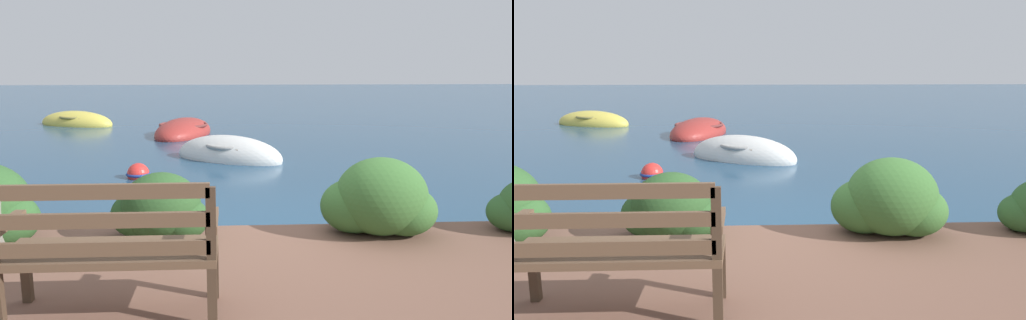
% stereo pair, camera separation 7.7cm
% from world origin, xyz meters
% --- Properties ---
extents(ground_plane, '(80.00, 80.00, 0.00)m').
position_xyz_m(ground_plane, '(0.00, 0.00, 0.00)').
color(ground_plane, navy).
extents(park_bench, '(1.35, 0.48, 0.93)m').
position_xyz_m(park_bench, '(-1.08, -1.83, 0.70)').
color(park_bench, '#433123').
rests_on(park_bench, patio_terrace).
extents(hedge_clump_left, '(0.92, 0.67, 0.63)m').
position_xyz_m(hedge_clump_left, '(-0.98, -0.34, 0.49)').
color(hedge_clump_left, '#284C23').
rests_on(hedge_clump_left, patio_terrace).
extents(hedge_clump_centre, '(1.09, 0.79, 0.74)m').
position_xyz_m(hedge_clump_centre, '(1.10, -0.31, 0.54)').
color(hedge_clump_centre, '#38662D').
rests_on(hedge_clump_centre, patio_terrace).
extents(rowboat_nearest, '(2.41, 1.93, 0.82)m').
position_xyz_m(rowboat_nearest, '(-0.34, 4.70, 0.07)').
color(rowboat_nearest, silver).
rests_on(rowboat_nearest, ground_plane).
extents(rowboat_mid, '(1.83, 2.84, 0.76)m').
position_xyz_m(rowboat_mid, '(-1.53, 8.20, 0.07)').
color(rowboat_mid, '#9E2D28').
rests_on(rowboat_mid, ground_plane).
extents(rowboat_far, '(2.64, 1.82, 0.76)m').
position_xyz_m(rowboat_far, '(-4.94, 10.46, 0.06)').
color(rowboat_far, '#DBC64C').
rests_on(rowboat_far, ground_plane).
extents(mooring_buoy, '(0.40, 0.40, 0.36)m').
position_xyz_m(mooring_buoy, '(-1.82, 3.19, 0.06)').
color(mooring_buoy, red).
rests_on(mooring_buoy, ground_plane).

